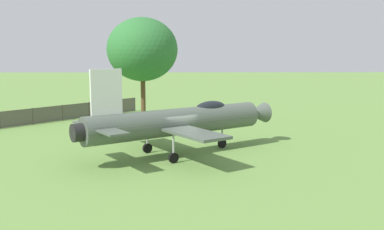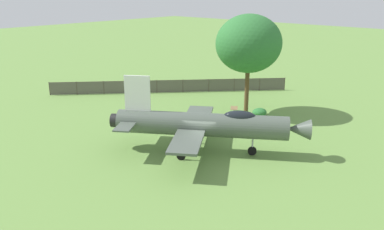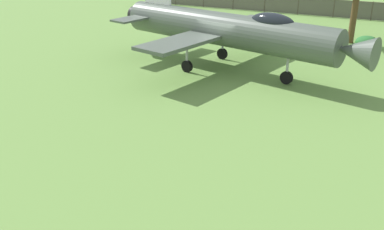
% 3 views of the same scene
% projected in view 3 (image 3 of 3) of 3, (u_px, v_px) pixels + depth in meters
% --- Properties ---
extents(ground_plane, '(200.00, 200.00, 0.00)m').
position_uv_depth(ground_plane, '(224.00, 69.00, 22.21)').
color(ground_plane, '#668E42').
extents(display_jet, '(9.79, 12.45, 5.32)m').
position_uv_depth(display_jet, '(231.00, 30.00, 21.17)').
color(display_jet, '#4C564C').
rests_on(display_jet, ground_plane).
extents(perimeter_fence, '(18.88, 17.65, 1.42)m').
position_uv_depth(perimeter_fence, '(281.00, 4.00, 36.53)').
color(perimeter_fence, '#4C4238').
rests_on(perimeter_fence, ground_plane).
extents(shrub_near_fence, '(1.35, 1.23, 0.73)m').
position_uv_depth(shrub_near_fence, '(367.00, 42.00, 26.01)').
color(shrub_near_fence, '#2D7033').
rests_on(shrub_near_fence, ground_plane).
extents(info_plaque, '(0.65, 0.72, 1.14)m').
position_uv_depth(info_plaque, '(324.00, 32.00, 26.26)').
color(info_plaque, '#333333').
rests_on(info_plaque, ground_plane).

